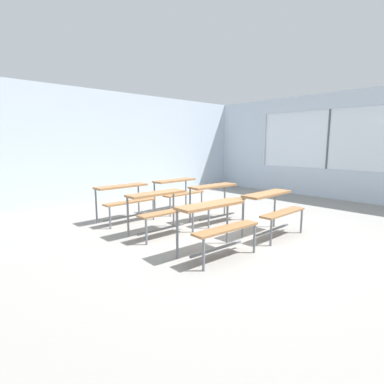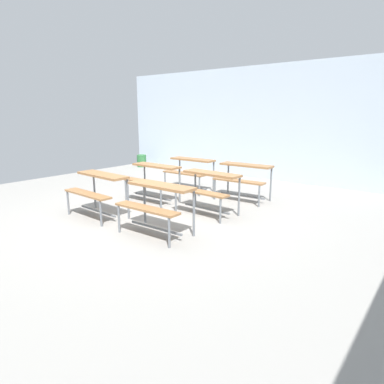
# 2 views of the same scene
# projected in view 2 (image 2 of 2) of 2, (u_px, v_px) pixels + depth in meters

# --- Properties ---
(ground) EXTENTS (10.00, 9.00, 0.05)m
(ground) POSITION_uv_depth(u_px,v_px,m) (150.00, 219.00, 5.81)
(ground) COLOR gray
(wall_back) EXTENTS (10.00, 0.12, 3.00)m
(wall_back) POSITION_uv_depth(u_px,v_px,m) (269.00, 124.00, 8.90)
(wall_back) COLOR silver
(wall_back) RESTS_ON ground
(desk_bench_r0c0) EXTENTS (1.13, 0.64, 0.74)m
(desk_bench_r0c0) POSITION_uv_depth(u_px,v_px,m) (98.00, 185.00, 5.77)
(desk_bench_r0c0) COLOR olive
(desk_bench_r0c0) RESTS_ON ground
(desk_bench_r0c1) EXTENTS (1.11, 0.61, 0.74)m
(desk_bench_r0c1) POSITION_uv_depth(u_px,v_px,m) (156.00, 197.00, 4.91)
(desk_bench_r0c1) COLOR olive
(desk_bench_r0c1) RESTS_ON ground
(desk_bench_r1c0) EXTENTS (1.10, 0.59, 0.74)m
(desk_bench_r1c0) POSITION_uv_depth(u_px,v_px,m) (153.00, 174.00, 6.78)
(desk_bench_r1c0) COLOR olive
(desk_bench_r1c0) RESTS_ON ground
(desk_bench_r1c1) EXTENTS (1.13, 0.64, 0.74)m
(desk_bench_r1c1) POSITION_uv_depth(u_px,v_px,m) (208.00, 183.00, 5.91)
(desk_bench_r1c1) COLOR olive
(desk_bench_r1c1) RESTS_ON ground
(desk_bench_r2c0) EXTENTS (1.11, 0.61, 0.74)m
(desk_bench_r2c0) POSITION_uv_depth(u_px,v_px,m) (190.00, 167.00, 7.72)
(desk_bench_r2c0) COLOR olive
(desk_bench_r2c0) RESTS_ON ground
(desk_bench_r2c1) EXTENTS (1.12, 0.63, 0.74)m
(desk_bench_r2c1) POSITION_uv_depth(u_px,v_px,m) (244.00, 173.00, 6.86)
(desk_bench_r2c1) COLOR olive
(desk_bench_r2c1) RESTS_ON ground
(trash_bin) EXTENTS (0.31, 0.31, 0.40)m
(trash_bin) POSITION_uv_depth(u_px,v_px,m) (142.00, 161.00, 11.31)
(trash_bin) COLOR #2D6B38
(trash_bin) RESTS_ON ground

